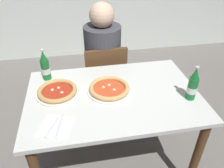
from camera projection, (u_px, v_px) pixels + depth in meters
ground_plane at (113, 160)px, 1.97m from camera, size 8.00×8.00×0.00m
dining_table_main at (113, 106)px, 1.61m from camera, size 1.20×0.80×0.75m
chair_behind_table at (104, 79)px, 2.19m from camera, size 0.42×0.42×0.85m
diner_seated at (103, 67)px, 2.17m from camera, size 0.34×0.34×1.21m
pizza_margherita_near at (109, 89)px, 1.55m from camera, size 0.31×0.31×0.04m
pizza_marinara_far at (57, 91)px, 1.53m from camera, size 0.29×0.29×0.04m
beer_bottle_left at (45, 67)px, 1.64m from camera, size 0.07×0.07×0.25m
beer_bottle_center at (193, 86)px, 1.44m from camera, size 0.07×0.07×0.25m
napkin_with_cutlery at (56, 127)px, 1.28m from camera, size 0.23×0.23×0.01m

